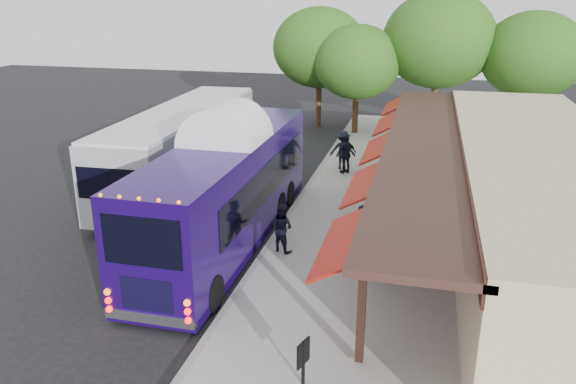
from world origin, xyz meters
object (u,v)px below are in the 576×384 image
Objects in this scene: coach_bus at (228,184)px; ped_b at (282,228)px; city_bus at (184,144)px; ped_a at (363,234)px; ped_c at (346,154)px; ped_d at (343,150)px; sign_board at (303,355)px.

ped_b is at bearing -18.57° from coach_bus.
ped_a is (8.56, -6.07, -0.82)m from city_bus.
ped_d reaches higher than ped_c.
sign_board is (4.15, -7.02, -1.16)m from coach_bus.
ped_c is (-1.84, 9.07, 0.00)m from ped_a.
coach_bus is at bearing 27.33° from ped_c.
city_bus is 12.15× the size of sign_board.
ped_b is at bearing 41.35° from ped_c.
ped_c is (6.72, 3.00, -0.82)m from city_bus.
ped_b is 6.67m from sign_board.
sign_board is at bearing -58.88° from city_bus.
city_bus is at bearing -21.03° from ped_b.
ped_b is (5.95, -5.91, -0.94)m from city_bus.
city_bus reaches higher than ped_b.
ped_b is 8.94m from ped_c.
ped_c is at bearing 113.73° from sign_board.
ped_b is at bearing 167.33° from ped_a.
coach_bus reaches higher than ped_b.
ped_b reaches higher than sign_board.
city_bus reaches higher than ped_d.
coach_bus reaches higher than sign_board.
ped_d is at bearing 114.45° from sign_board.
ped_d reaches higher than ped_a.
city_bus is 6.99× the size of ped_a.
ped_a is 1.14× the size of ped_b.
sign_board is (1.34, -15.23, -0.20)m from ped_c.
ped_c is 15.29m from sign_board.
coach_bus reaches higher than ped_d.
coach_bus is 0.93× the size of city_bus.
coach_bus is 8.24m from sign_board.
coach_bus is 7.38× the size of ped_b.
city_bus is 7.98× the size of ped_b.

